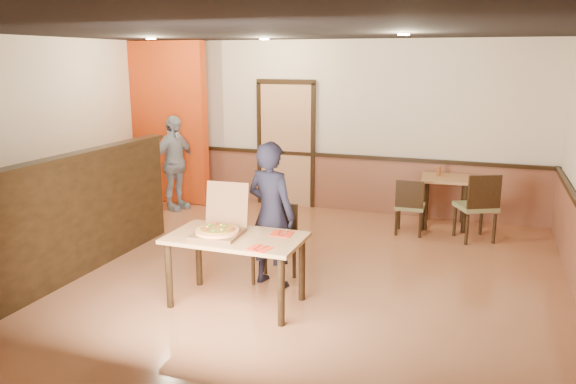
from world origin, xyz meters
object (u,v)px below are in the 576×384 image
Objects in this scene: diner_chair at (276,239)px; side_table at (446,188)px; main_table at (236,246)px; side_chair_right at (478,204)px; diner at (271,215)px; side_chair_left at (410,204)px; condiment at (439,171)px; passerby at (174,163)px; pizza_box at (219,228)px.

side_table is at bearing 60.43° from diner_chair.
main_table is 4.04m from side_table.
main_table is at bearing 25.51° from side_chair_right.
side_chair_right is at bearing 46.87° from diner_chair.
side_table is at bearing -78.87° from side_chair_right.
side_table is at bearing -103.64° from diner.
condiment reaches higher than side_chair_left.
side_chair_right is at bearing -116.62° from diner.
passerby reaches higher than condiment.
condiment is (-0.12, 0.03, 0.25)m from side_table.
main_table is 0.84× the size of diner.
side_chair_left is (1.36, 3.00, -0.18)m from main_table.
diner is at bearing -116.95° from condiment.
diner reaches higher than diner_chair.
pizza_box reaches higher than side_table.
passerby is at bearing -173.30° from side_table.
side_chair_right reaches higher than diner_chair.
side_chair_left is 3.39m from pizza_box.
pizza_box is at bearing 60.86° from side_chair_left.
pizza_box is at bearing -118.94° from side_table.
side_chair_left is 5.71× the size of condiment.
diner_chair is at bearing 62.44° from pizza_box.
side_chair_left is 0.52× the size of passerby.
diner reaches higher than pizza_box.
condiment is at bearing -67.04° from passerby.
diner is 3.68m from passerby.
pizza_box is at bearing -126.81° from passerby.
side_table reaches higher than main_table.
diner is at bearing -116.85° from passerby.
diner_chair reaches higher than main_table.
side_chair_left is (1.21, 2.24, -0.03)m from diner_chair.
passerby reaches higher than side_chair_left.
side_chair_right reaches higher than side_table.
main_table is at bearing -124.75° from passerby.
side_chair_left is 3.94m from passerby.
side_table is 0.47× the size of diner.
side_chair_left is at bearing -75.75° from passerby.
side_chair_left is 0.50× the size of diner.
side_chair_left is at bearing -101.59° from diner.
pizza_box reaches higher than side_chair_right.
side_chair_right is at bearing 52.59° from main_table.
diner_chair is 1.15× the size of side_table.
diner_chair is 0.36m from diner.
diner_chair is at bearing -118.10° from condiment.
side_chair_right is 0.60× the size of diner.
diner_chair is at bearing -115.12° from passerby.
side_chair_right is 0.78m from side_table.
passerby reaches higher than side_table.
pizza_box is at bearing 23.35° from side_chair_right.
side_chair_left reaches higher than main_table.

